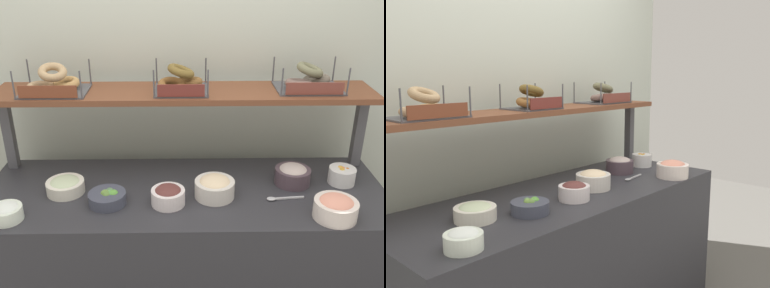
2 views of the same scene
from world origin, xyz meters
TOP-DOWN VIEW (x-y plane):
  - back_wall at (0.00, 0.55)m, footprint 3.18×0.06m
  - deli_counter at (0.00, 0.00)m, footprint 1.98×0.70m
  - shelf_riser_right at (0.93, 0.27)m, footprint 0.05×0.05m
  - upper_shelf at (0.00, 0.27)m, footprint 1.94×0.32m
  - bowl_scallion_spread at (-0.59, -0.01)m, footprint 0.18×0.18m
  - bowl_lox_spread at (0.66, -0.25)m, footprint 0.19×0.19m
  - bowl_chocolate_spread at (-0.08, -0.12)m, footprint 0.16×0.16m
  - bowl_potato_salad at (0.14, -0.06)m, footprint 0.19×0.19m
  - bowl_tuna_salad at (0.54, 0.06)m, footprint 0.18×0.18m
  - bowl_cream_cheese at (-0.79, -0.24)m, footprint 0.14×0.14m
  - bowl_veggie_mix at (-0.36, -0.11)m, footprint 0.18×0.18m
  - bowl_fruit_salad at (0.79, 0.06)m, footprint 0.13×0.13m
  - serving_spoon_near_plate at (0.45, -0.10)m, footprint 0.18×0.04m
  - bagel_basket_sesame at (-0.65, 0.25)m, footprint 0.33×0.26m
  - bagel_basket_cinnamon_raisin at (-0.02, 0.26)m, footprint 0.27×0.25m
  - bagel_basket_poppy at (0.63, 0.28)m, footprint 0.33×0.26m

SIDE VIEW (x-z plane):
  - deli_counter at x=0.00m, z-range 0.00..0.85m
  - serving_spoon_near_plate at x=0.45m, z-range 0.85..0.86m
  - bowl_veggie_mix at x=-0.36m, z-range 0.85..0.92m
  - bowl_scallion_spread at x=-0.59m, z-range 0.85..0.93m
  - bowl_cream_cheese at x=-0.79m, z-range 0.85..0.93m
  - bowl_fruit_salad at x=0.79m, z-range 0.85..0.94m
  - bowl_chocolate_spread at x=-0.08m, z-range 0.85..0.94m
  - bowl_tuna_salad at x=0.54m, z-range 0.85..0.95m
  - bowl_potato_salad at x=0.14m, z-range 0.85..0.96m
  - bowl_lox_spread at x=0.66m, z-range 0.85..0.96m
  - shelf_riser_right at x=0.93m, z-range 0.85..1.25m
  - back_wall at x=0.00m, z-range 0.00..2.40m
  - upper_shelf at x=0.00m, z-range 1.25..1.28m
  - bagel_basket_sesame at x=-0.65m, z-range 1.25..1.40m
  - bagel_basket_poppy at x=0.63m, z-range 1.26..1.40m
  - bagel_basket_cinnamon_raisin at x=-0.02m, z-range 1.26..1.40m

